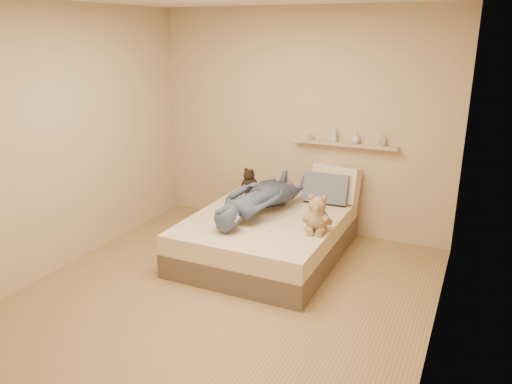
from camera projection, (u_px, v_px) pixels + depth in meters
The scene contains 10 objects.
room at pixel (223, 157), 4.23m from camera, with size 3.80×3.80×3.80m.
bed at pixel (267, 236), 5.36m from camera, with size 1.50×1.90×0.45m.
game_console at pixel (231, 217), 4.81m from camera, with size 0.19×0.14×0.06m.
teddy_bear at pixel (317, 216), 4.84m from camera, with size 0.31×0.31×0.38m.
dark_plush at pixel (249, 183), 5.99m from camera, with size 0.20×0.20×0.31m.
pillow_cream at pixel (335, 183), 5.74m from camera, with size 0.55×0.16×0.40m, color beige.
pillow_grey at pixel (326, 188), 5.66m from camera, with size 0.50×0.14×0.34m, color slate.
person at pixel (261, 197), 5.33m from camera, with size 0.55×1.51×0.36m, color #415066.
wall_shelf at pixel (344, 144), 5.65m from camera, with size 1.20×0.12×0.03m, color tan.
shelf_bottles at pixel (351, 137), 5.60m from camera, with size 0.90×0.14×0.19m.
Camera 1 is at (2.00, -3.61, 2.31)m, focal length 35.00 mm.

